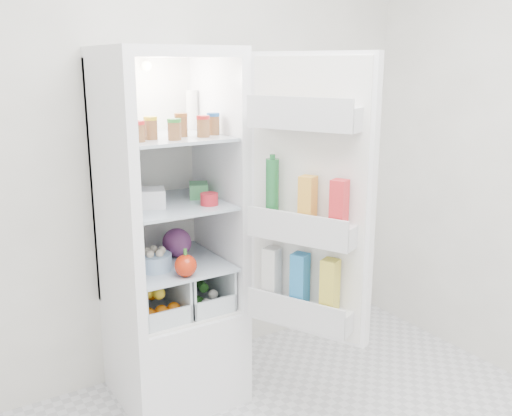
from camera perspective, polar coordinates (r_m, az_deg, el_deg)
room_walls at (r=1.87m, az=11.86°, el=9.89°), size 3.02×3.02×2.61m
refrigerator at (r=3.01m, az=-8.74°, el=-6.50°), size 0.60×0.60×1.80m
shelf_low at (r=2.93m, az=-8.30°, el=-5.51°), size 0.49×0.53×0.01m
shelf_mid at (r=2.84m, az=-8.52°, el=0.39°), size 0.49×0.53×0.02m
shelf_top at (r=2.78m, az=-8.77°, el=7.01°), size 0.49×0.53×0.02m
crisper_left at (r=2.93m, az=-10.42°, el=-8.30°), size 0.23×0.46×0.22m
crisper_right at (r=3.02m, az=-6.07°, el=-7.43°), size 0.23×0.46×0.22m
condiment_jars at (r=2.69m, az=-8.56°, el=7.85°), size 0.46×0.32×0.08m
squeeze_bottle at (r=3.01m, az=-6.41°, el=9.72°), size 0.06×0.06×0.20m
tub_white at (r=2.76m, az=-10.52°, el=1.00°), size 0.18×0.18×0.09m
tin_red at (r=2.76m, az=-4.70°, el=0.90°), size 0.11×0.11×0.06m
foil_tray at (r=2.91m, az=-11.94°, el=1.15°), size 0.17×0.13×0.04m
tub_green at (r=2.92m, az=-5.76°, el=1.78°), size 0.14×0.16×0.07m
red_cabbage at (r=2.98m, az=-7.92°, el=-3.45°), size 0.15×0.15×0.15m
bell_pepper at (r=2.71m, az=-7.05°, el=-5.74°), size 0.11×0.11×0.11m
mushroom_bowl at (r=2.83m, az=-10.09°, el=-5.33°), size 0.21×0.21×0.08m
citrus_pile at (r=2.88m, az=-10.12°, el=-9.11°), size 0.20×0.24×0.16m
veg_pile at (r=3.04m, az=-5.94°, el=-8.25°), size 0.16×0.30×0.10m
fridge_door at (r=2.58m, az=5.19°, el=0.07°), size 0.39×0.57×1.30m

